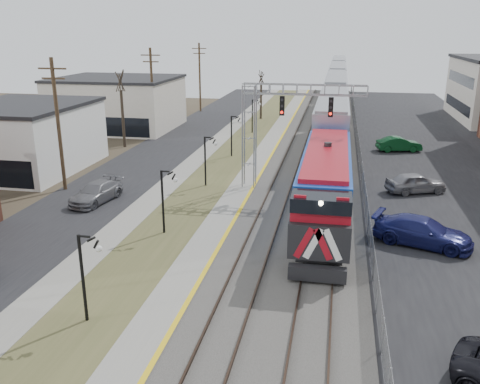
# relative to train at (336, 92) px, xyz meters

# --- Properties ---
(street_west) EXTENTS (7.00, 120.00, 0.04)m
(street_west) POSITION_rel_train_xyz_m (-17.00, -33.86, -2.92)
(street_west) COLOR black
(street_west) RESTS_ON ground
(sidewalk) EXTENTS (2.00, 120.00, 0.08)m
(sidewalk) POSITION_rel_train_xyz_m (-12.50, -33.86, -2.90)
(sidewalk) COLOR gray
(sidewalk) RESTS_ON ground
(grass_median) EXTENTS (4.00, 120.00, 0.06)m
(grass_median) POSITION_rel_train_xyz_m (-9.50, -33.86, -2.91)
(grass_median) COLOR #474B28
(grass_median) RESTS_ON ground
(platform) EXTENTS (2.00, 120.00, 0.24)m
(platform) POSITION_rel_train_xyz_m (-6.50, -33.86, -2.82)
(platform) COLOR gray
(platform) RESTS_ON ground
(ballast_bed) EXTENTS (8.00, 120.00, 0.20)m
(ballast_bed) POSITION_rel_train_xyz_m (-1.50, -33.86, -2.84)
(ballast_bed) COLOR #595651
(ballast_bed) RESTS_ON ground
(parking_lot) EXTENTS (16.00, 120.00, 0.04)m
(parking_lot) POSITION_rel_train_xyz_m (10.50, -33.86, -2.92)
(parking_lot) COLOR black
(parking_lot) RESTS_ON ground
(platform_edge) EXTENTS (0.24, 120.00, 0.01)m
(platform_edge) POSITION_rel_train_xyz_m (-5.62, -33.86, -2.69)
(platform_edge) COLOR gold
(platform_edge) RESTS_ON platform
(track_near) EXTENTS (1.58, 120.00, 0.15)m
(track_near) POSITION_rel_train_xyz_m (-3.50, -33.86, -2.66)
(track_near) COLOR #2D2119
(track_near) RESTS_ON ballast_bed
(track_far) EXTENTS (1.58, 120.00, 0.15)m
(track_far) POSITION_rel_train_xyz_m (-0.00, -33.86, -2.66)
(track_far) COLOR #2D2119
(track_far) RESTS_ON ballast_bed
(train) EXTENTS (3.00, 108.65, 5.33)m
(train) POSITION_rel_train_xyz_m (0.00, 0.00, 0.00)
(train) COLOR #1543AA
(train) RESTS_ON ground
(signal_gantry) EXTENTS (9.00, 1.07, 8.15)m
(signal_gantry) POSITION_rel_train_xyz_m (-4.28, -40.87, 2.65)
(signal_gantry) COLOR gray
(signal_gantry) RESTS_ON ground
(lampposts) EXTENTS (0.14, 62.14, 4.00)m
(lampposts) POSITION_rel_train_xyz_m (-9.50, -50.58, -0.94)
(lampposts) COLOR black
(lampposts) RESTS_ON ground
(utility_poles) EXTENTS (0.28, 80.28, 10.00)m
(utility_poles) POSITION_rel_train_xyz_m (-20.00, -43.86, 2.06)
(utility_poles) COLOR #4C3823
(utility_poles) RESTS_ON ground
(fence) EXTENTS (0.04, 120.00, 1.60)m
(fence) POSITION_rel_train_xyz_m (2.70, -33.86, -2.14)
(fence) COLOR gray
(fence) RESTS_ON ground
(bare_trees) EXTENTS (12.30, 42.30, 5.95)m
(bare_trees) POSITION_rel_train_xyz_m (-18.16, -29.95, -0.24)
(bare_trees) COLOR #382D23
(bare_trees) RESTS_ON ground
(car_lot_d) EXTENTS (5.99, 3.96, 1.61)m
(car_lot_d) POSITION_rel_train_xyz_m (5.70, -49.73, -2.13)
(car_lot_d) COLOR navy
(car_lot_d) RESTS_ON ground
(car_lot_e) EXTENTS (4.85, 3.32, 1.53)m
(car_lot_e) POSITION_rel_train_xyz_m (6.64, -39.51, -2.17)
(car_lot_e) COLOR gray
(car_lot_e) RESTS_ON ground
(car_lot_f) EXTENTS (4.66, 2.46, 1.46)m
(car_lot_f) POSITION_rel_train_xyz_m (6.79, -25.55, -2.21)
(car_lot_f) COLOR #0E471F
(car_lot_f) RESTS_ON ground
(car_street_b) EXTENTS (2.75, 5.13, 1.41)m
(car_street_b) POSITION_rel_train_xyz_m (-16.21, -46.21, -2.23)
(car_street_b) COLOR slate
(car_street_b) RESTS_ON ground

